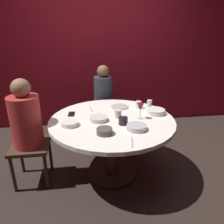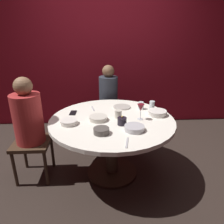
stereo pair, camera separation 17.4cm
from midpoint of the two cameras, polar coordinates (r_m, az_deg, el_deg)
ground_plane at (r=2.67m, az=1.94°, el=-16.27°), size 8.00×8.00×0.00m
back_wall at (r=3.73m, az=-0.13°, el=16.30°), size 6.00×0.10×2.60m
dining_table at (r=2.36m, az=2.11°, el=-5.06°), size 1.38×1.38×0.72m
seated_diner_left at (r=2.39m, az=-20.10°, el=-1.96°), size 0.40×0.40×1.20m
seated_diner_back at (r=3.18m, az=0.57°, el=4.67°), size 0.40×0.40×1.17m
candle_holder at (r=2.15m, az=5.07°, el=-2.54°), size 0.10×0.10×0.10m
wine_glass at (r=2.27m, az=10.05°, el=0.97°), size 0.08×0.08×0.18m
dinner_plate at (r=2.64m, az=4.63°, el=1.37°), size 0.22×0.22×0.01m
cell_phone at (r=2.48m, az=-8.68°, el=-0.26°), size 0.08×0.14×0.01m
bowl_serving_large at (r=2.05m, az=8.58°, el=-4.42°), size 0.20×0.20×0.05m
bowl_salad_center at (r=2.19m, az=-9.51°, el=-2.78°), size 0.18×0.18×0.05m
bowl_small_white at (r=2.26m, az=-1.59°, el=-1.74°), size 0.20×0.20×0.05m
bowl_sauce_side at (r=2.47m, az=14.34°, el=-0.24°), size 0.21×0.21×0.06m
bowl_rice_portion at (r=1.97m, az=-0.41°, el=-5.23°), size 0.15×0.15×0.06m
cup_near_candle at (r=2.31m, az=3.88°, el=-0.63°), size 0.08×0.08×0.09m
cup_by_left_diner at (r=2.61m, az=12.79°, el=1.73°), size 0.06×0.06×0.11m
cup_by_right_diner at (r=2.60m, az=9.84°, el=1.73°), size 0.07×0.07×0.09m
fork_near_plate at (r=1.83m, az=6.86°, el=-8.39°), size 0.05×0.18×0.01m
knife_near_plate at (r=2.60m, az=-3.34°, el=0.92°), size 0.05×0.18×0.01m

